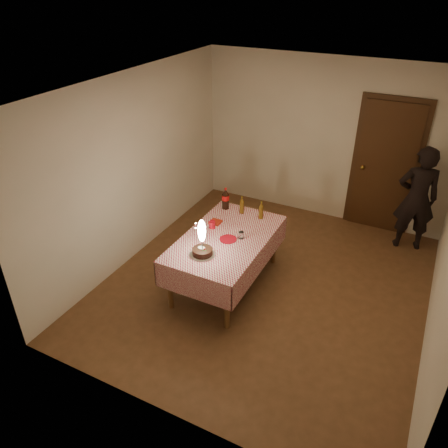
% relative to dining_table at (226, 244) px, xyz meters
% --- Properties ---
extents(ground, '(4.00, 4.50, 0.01)m').
position_rel_dining_table_xyz_m(ground, '(0.49, 0.22, -0.63)').
color(ground, brown).
rests_on(ground, ground).
extents(room_shell, '(4.04, 4.54, 2.62)m').
position_rel_dining_table_xyz_m(room_shell, '(0.53, 0.30, 1.02)').
color(room_shell, beige).
rests_on(room_shell, ground).
extents(dining_table, '(1.02, 1.72, 0.73)m').
position_rel_dining_table_xyz_m(dining_table, '(0.00, 0.00, 0.00)').
color(dining_table, brown).
rests_on(dining_table, ground).
extents(birthday_cake, '(0.30, 0.30, 0.47)m').
position_rel_dining_table_xyz_m(birthday_cake, '(-0.08, -0.47, 0.23)').
color(birthday_cake, white).
rests_on(birthday_cake, dining_table).
extents(red_plate, '(0.22, 0.22, 0.01)m').
position_rel_dining_table_xyz_m(red_plate, '(0.05, -0.03, 0.10)').
color(red_plate, '#A70B1A').
rests_on(red_plate, dining_table).
extents(red_cup, '(0.08, 0.08, 0.10)m').
position_rel_dining_table_xyz_m(red_cup, '(-0.26, 0.13, 0.15)').
color(red_cup, '#B50C1A').
rests_on(red_cup, dining_table).
extents(clear_cup, '(0.07, 0.07, 0.09)m').
position_rel_dining_table_xyz_m(clear_cup, '(0.18, 0.07, 0.14)').
color(clear_cup, silver).
rests_on(clear_cup, dining_table).
extents(napkin_stack, '(0.15, 0.15, 0.02)m').
position_rel_dining_table_xyz_m(napkin_stack, '(-0.29, 0.27, 0.11)').
color(napkin_stack, '#A22312').
rests_on(napkin_stack, dining_table).
extents(cola_bottle, '(0.10, 0.10, 0.32)m').
position_rel_dining_table_xyz_m(cola_bottle, '(-0.35, 0.69, 0.25)').
color(cola_bottle, black).
rests_on(cola_bottle, dining_table).
extents(amber_bottle_left, '(0.06, 0.06, 0.26)m').
position_rel_dining_table_xyz_m(amber_bottle_left, '(-0.09, 0.67, 0.22)').
color(amber_bottle_left, '#593B0F').
rests_on(amber_bottle_left, dining_table).
extents(amber_bottle_right, '(0.06, 0.06, 0.26)m').
position_rel_dining_table_xyz_m(amber_bottle_right, '(0.21, 0.65, 0.22)').
color(amber_bottle_right, '#593B0F').
rests_on(amber_bottle_right, dining_table).
extents(photographer, '(0.66, 0.52, 1.60)m').
position_rel_dining_table_xyz_m(photographer, '(2.04, 2.07, 0.17)').
color(photographer, black).
rests_on(photographer, ground).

